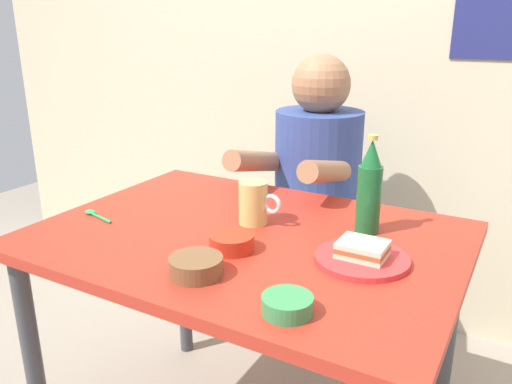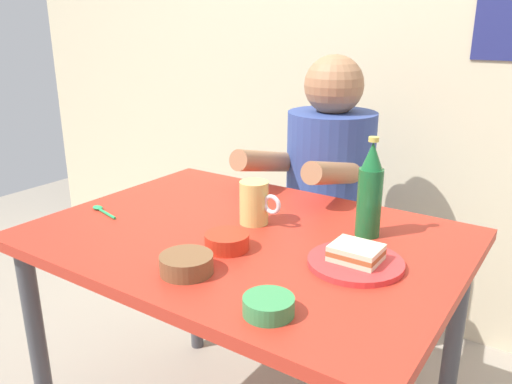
{
  "view_description": "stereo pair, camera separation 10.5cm",
  "coord_description": "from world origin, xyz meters",
  "px_view_note": "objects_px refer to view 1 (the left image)",
  "views": [
    {
      "loc": [
        0.63,
        -1.07,
        1.26
      ],
      "look_at": [
        0.0,
        0.05,
        0.84
      ],
      "focal_mm": 35.65,
      "sensor_mm": 36.0,
      "label": 1
    },
    {
      "loc": [
        0.72,
        -1.02,
        1.26
      ],
      "look_at": [
        0.0,
        0.05,
        0.84
      ],
      "focal_mm": 35.65,
      "sensor_mm": 36.0,
      "label": 2
    }
  ],
  "objects_px": {
    "person_seated": "(317,167)",
    "sauce_bowl_chili": "(232,241)",
    "dining_table": "(247,265)",
    "plate_orange": "(362,259)",
    "beer_bottle": "(369,189)",
    "stool": "(314,267)",
    "sandwich": "(362,249)",
    "beer_mug": "(254,203)"
  },
  "relations": [
    {
      "from": "stool",
      "to": "sandwich",
      "type": "bearing_deg",
      "value": -59.33
    },
    {
      "from": "dining_table",
      "to": "sauce_bowl_chili",
      "type": "xyz_separation_m",
      "value": [
        0.02,
        -0.11,
        0.12
      ]
    },
    {
      "from": "person_seated",
      "to": "beer_mug",
      "type": "xyz_separation_m",
      "value": [
        0.05,
        -0.55,
        0.03
      ]
    },
    {
      "from": "stool",
      "to": "beer_mug",
      "type": "bearing_deg",
      "value": -85.39
    },
    {
      "from": "person_seated",
      "to": "sauce_bowl_chili",
      "type": "xyz_separation_m",
      "value": [
        0.08,
        -0.73,
        -0.0
      ]
    },
    {
      "from": "person_seated",
      "to": "sauce_bowl_chili",
      "type": "distance_m",
      "value": 0.73
    },
    {
      "from": "plate_orange",
      "to": "beer_mug",
      "type": "xyz_separation_m",
      "value": [
        -0.34,
        0.09,
        0.05
      ]
    },
    {
      "from": "beer_mug",
      "to": "plate_orange",
      "type": "bearing_deg",
      "value": -14.31
    },
    {
      "from": "sandwich",
      "to": "sauce_bowl_chili",
      "type": "bearing_deg",
      "value": -162.63
    },
    {
      "from": "sandwich",
      "to": "beer_bottle",
      "type": "xyz_separation_m",
      "value": [
        -0.05,
        0.18,
        0.09
      ]
    },
    {
      "from": "plate_orange",
      "to": "sandwich",
      "type": "distance_m",
      "value": 0.02
    },
    {
      "from": "stool",
      "to": "plate_orange",
      "type": "height_order",
      "value": "plate_orange"
    },
    {
      "from": "stool",
      "to": "beer_mug",
      "type": "distance_m",
      "value": 0.72
    },
    {
      "from": "plate_orange",
      "to": "sauce_bowl_chili",
      "type": "xyz_separation_m",
      "value": [
        -0.3,
        -0.09,
        0.02
      ]
    },
    {
      "from": "sauce_bowl_chili",
      "to": "beer_mug",
      "type": "bearing_deg",
      "value": 102.5
    },
    {
      "from": "stool",
      "to": "beer_bottle",
      "type": "height_order",
      "value": "beer_bottle"
    },
    {
      "from": "sandwich",
      "to": "beer_bottle",
      "type": "bearing_deg",
      "value": 104.51
    },
    {
      "from": "sandwich",
      "to": "beer_bottle",
      "type": "height_order",
      "value": "beer_bottle"
    },
    {
      "from": "sandwich",
      "to": "beer_mug",
      "type": "xyz_separation_m",
      "value": [
        -0.34,
        0.09,
        0.03
      ]
    },
    {
      "from": "dining_table",
      "to": "person_seated",
      "type": "height_order",
      "value": "person_seated"
    },
    {
      "from": "stool",
      "to": "sandwich",
      "type": "xyz_separation_m",
      "value": [
        0.38,
        -0.65,
        0.42
      ]
    },
    {
      "from": "beer_bottle",
      "to": "sauce_bowl_chili",
      "type": "bearing_deg",
      "value": -132.43
    },
    {
      "from": "person_seated",
      "to": "beer_bottle",
      "type": "relative_size",
      "value": 2.75
    },
    {
      "from": "plate_orange",
      "to": "beer_bottle",
      "type": "xyz_separation_m",
      "value": [
        -0.05,
        0.18,
        0.11
      ]
    },
    {
      "from": "sandwich",
      "to": "beer_bottle",
      "type": "distance_m",
      "value": 0.21
    },
    {
      "from": "person_seated",
      "to": "beer_mug",
      "type": "height_order",
      "value": "person_seated"
    },
    {
      "from": "person_seated",
      "to": "sandwich",
      "type": "height_order",
      "value": "person_seated"
    },
    {
      "from": "sandwich",
      "to": "sauce_bowl_chili",
      "type": "height_order",
      "value": "sandwich"
    },
    {
      "from": "stool",
      "to": "sauce_bowl_chili",
      "type": "xyz_separation_m",
      "value": [
        0.08,
        -0.74,
        0.41
      ]
    },
    {
      "from": "dining_table",
      "to": "person_seated",
      "type": "distance_m",
      "value": 0.63
    },
    {
      "from": "dining_table",
      "to": "beer_bottle",
      "type": "height_order",
      "value": "beer_bottle"
    },
    {
      "from": "sandwich",
      "to": "beer_mug",
      "type": "height_order",
      "value": "beer_mug"
    },
    {
      "from": "beer_bottle",
      "to": "plate_orange",
      "type": "bearing_deg",
      "value": -75.49
    },
    {
      "from": "beer_bottle",
      "to": "stool",
      "type": "bearing_deg",
      "value": 125.9
    },
    {
      "from": "person_seated",
      "to": "sandwich",
      "type": "relative_size",
      "value": 6.54
    },
    {
      "from": "beer_bottle",
      "to": "sandwich",
      "type": "bearing_deg",
      "value": -75.49
    },
    {
      "from": "sandwich",
      "to": "plate_orange",
      "type": "bearing_deg",
      "value": 90.0
    },
    {
      "from": "plate_orange",
      "to": "sandwich",
      "type": "relative_size",
      "value": 2.0
    },
    {
      "from": "stool",
      "to": "sandwich",
      "type": "height_order",
      "value": "sandwich"
    },
    {
      "from": "sauce_bowl_chili",
      "to": "stool",
      "type": "bearing_deg",
      "value": 96.56
    },
    {
      "from": "plate_orange",
      "to": "beer_bottle",
      "type": "height_order",
      "value": "beer_bottle"
    },
    {
      "from": "person_seated",
      "to": "sauce_bowl_chili",
      "type": "height_order",
      "value": "person_seated"
    }
  ]
}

